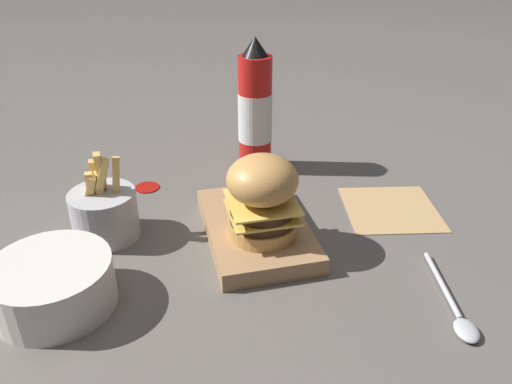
# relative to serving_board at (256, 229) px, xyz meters

# --- Properties ---
(ground_plane) EXTENTS (6.00, 6.00, 0.00)m
(ground_plane) POSITION_rel_serving_board_xyz_m (0.06, 0.02, -0.01)
(ground_plane) COLOR #5B5651
(serving_board) EXTENTS (0.23, 0.14, 0.03)m
(serving_board) POSITION_rel_serving_board_xyz_m (0.00, 0.00, 0.00)
(serving_board) COLOR #A37A51
(serving_board) RESTS_ON ground_plane
(burger) EXTENTS (0.10, 0.10, 0.12)m
(burger) POSITION_rel_serving_board_xyz_m (-0.03, -0.00, 0.07)
(burger) COLOR tan
(burger) RESTS_ON serving_board
(ketchup_bottle) EXTENTS (0.06, 0.06, 0.25)m
(ketchup_bottle) POSITION_rel_serving_board_xyz_m (0.23, -0.05, 0.10)
(ketchup_bottle) COLOR red
(ketchup_bottle) RESTS_ON ground_plane
(fries_basket) EXTENTS (0.10, 0.10, 0.14)m
(fries_basket) POSITION_rel_serving_board_xyz_m (0.06, 0.22, 0.03)
(fries_basket) COLOR #B7B7BC
(fries_basket) RESTS_ON ground_plane
(side_bowl) EXTENTS (0.15, 0.15, 0.06)m
(side_bowl) POSITION_rel_serving_board_xyz_m (-0.09, 0.28, 0.02)
(side_bowl) COLOR silver
(side_bowl) RESTS_ON ground_plane
(spoon) EXTENTS (0.17, 0.05, 0.01)m
(spoon) POSITION_rel_serving_board_xyz_m (-0.23, -0.20, -0.01)
(spoon) COLOR #B2B2B7
(spoon) RESTS_ON ground_plane
(ketchup_puddle) EXTENTS (0.04, 0.04, 0.00)m
(ketchup_puddle) POSITION_rel_serving_board_xyz_m (0.20, 0.15, -0.01)
(ketchup_puddle) COLOR #9E140F
(ketchup_puddle) RESTS_ON ground_plane
(parchment_square) EXTENTS (0.17, 0.17, 0.00)m
(parchment_square) POSITION_rel_serving_board_xyz_m (0.02, -0.24, -0.01)
(parchment_square) COLOR tan
(parchment_square) RESTS_ON ground_plane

